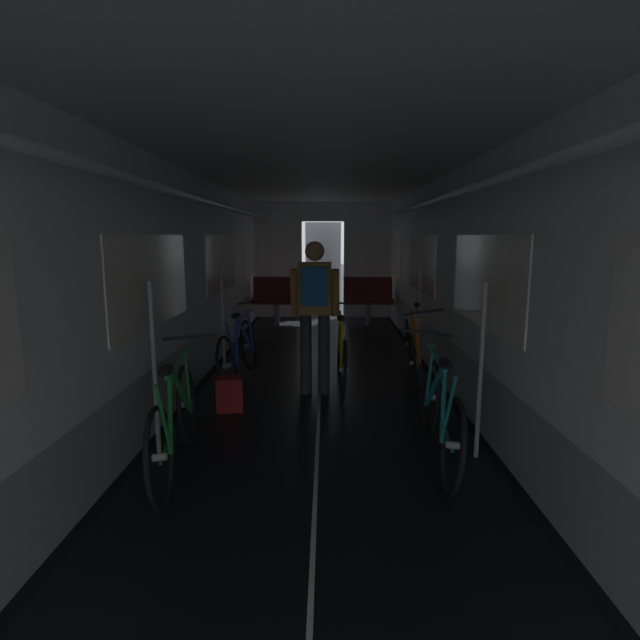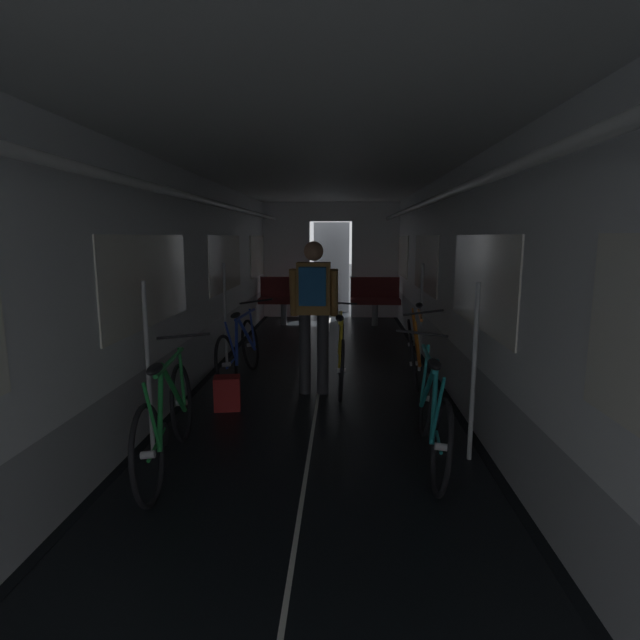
# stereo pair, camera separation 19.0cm
# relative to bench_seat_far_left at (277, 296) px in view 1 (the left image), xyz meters

# --- Properties ---
(train_car_shell) EXTENTS (3.14, 12.34, 2.57)m
(train_car_shell) POSITION_rel_bench_seat_far_left_xyz_m (0.90, -4.47, 1.13)
(train_car_shell) COLOR black
(train_car_shell) RESTS_ON ground
(bench_seat_far_left) EXTENTS (0.98, 0.51, 0.95)m
(bench_seat_far_left) POSITION_rel_bench_seat_far_left_xyz_m (0.00, 0.00, 0.00)
(bench_seat_far_left) COLOR gray
(bench_seat_far_left) RESTS_ON ground
(bench_seat_far_right) EXTENTS (0.98, 0.51, 0.95)m
(bench_seat_far_right) POSITION_rel_bench_seat_far_left_xyz_m (1.80, 0.00, 0.00)
(bench_seat_far_right) COLOR gray
(bench_seat_far_right) RESTS_ON ground
(bicycle_teal) EXTENTS (0.44, 1.69, 0.95)m
(bicycle_teal) POSITION_rel_bench_seat_far_left_xyz_m (1.87, -6.01, -0.19)
(bicycle_teal) COLOR black
(bicycle_teal) RESTS_ON ground
(bicycle_orange) EXTENTS (0.44, 1.69, 0.96)m
(bicycle_orange) POSITION_rel_bench_seat_far_left_xyz_m (2.03, -3.77, -0.19)
(bicycle_orange) COLOR black
(bicycle_orange) RESTS_ON ground
(bicycle_green) EXTENTS (0.44, 1.69, 0.95)m
(bicycle_green) POSITION_rel_bench_seat_far_left_xyz_m (-0.14, -6.23, -0.18)
(bicycle_green) COLOR black
(bicycle_green) RESTS_ON ground
(bicycle_blue) EXTENTS (0.48, 1.70, 0.96)m
(bicycle_blue) POSITION_rel_bench_seat_far_left_xyz_m (-0.07, -3.92, -0.19)
(bicycle_blue) COLOR black
(bicycle_blue) RESTS_ON ground
(person_cyclist_aisle) EXTENTS (0.53, 0.37, 1.69)m
(person_cyclist_aisle) POSITION_rel_bench_seat_far_left_xyz_m (0.85, -4.39, 0.45)
(person_cyclist_aisle) COLOR #2D2D33
(person_cyclist_aisle) RESTS_ON ground
(bicycle_yellow_in_aisle) EXTENTS (0.44, 1.69, 0.94)m
(bicycle_yellow_in_aisle) POSITION_rel_bench_seat_far_left_xyz_m (1.15, -4.12, -0.18)
(bicycle_yellow_in_aisle) COLOR black
(bicycle_yellow_in_aisle) RESTS_ON ground
(backpack_on_floor) EXTENTS (0.29, 0.24, 0.34)m
(backpack_on_floor) POSITION_rel_bench_seat_far_left_xyz_m (0.00, -4.93, -0.40)
(backpack_on_floor) COLOR maroon
(backpack_on_floor) RESTS_ON ground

